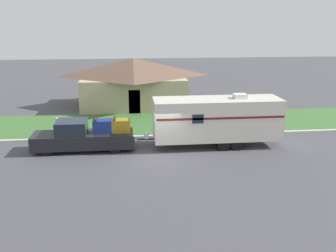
# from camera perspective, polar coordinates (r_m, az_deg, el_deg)

# --- Properties ---
(ground_plane) EXTENTS (120.00, 120.00, 0.00)m
(ground_plane) POSITION_cam_1_polar(r_m,az_deg,el_deg) (22.54, -1.11, -4.56)
(ground_plane) COLOR #47474C
(curb_strip) EXTENTS (80.00, 0.30, 0.14)m
(curb_strip) POSITION_cam_1_polar(r_m,az_deg,el_deg) (26.05, -1.84, -1.56)
(curb_strip) COLOR beige
(curb_strip) RESTS_ON ground_plane
(lawn_strip) EXTENTS (80.00, 7.00, 0.03)m
(lawn_strip) POSITION_cam_1_polar(r_m,az_deg,el_deg) (29.56, -2.39, 0.43)
(lawn_strip) COLOR #3D6B33
(lawn_strip) RESTS_ON ground_plane
(house_across_street) EXTENTS (10.18, 7.49, 4.48)m
(house_across_street) POSITION_cam_1_polar(r_m,az_deg,el_deg) (35.64, -5.30, 6.83)
(house_across_street) COLOR tan
(house_across_street) RESTS_ON ground_plane
(pickup_truck) EXTENTS (6.28, 1.94, 2.03)m
(pickup_truck) POSITION_cam_1_polar(r_m,az_deg,el_deg) (23.84, -12.63, -1.56)
(pickup_truck) COLOR black
(pickup_truck) RESTS_ON ground_plane
(travel_trailer) EXTENTS (9.15, 2.43, 3.37)m
(travel_trailer) POSITION_cam_1_polar(r_m,az_deg,el_deg) (24.08, 7.46, 1.13)
(travel_trailer) COLOR black
(travel_trailer) RESTS_ON ground_plane
(mailbox) EXTENTS (0.48, 0.20, 1.34)m
(mailbox) POSITION_cam_1_polar(r_m,az_deg,el_deg) (27.05, -16.25, 0.57)
(mailbox) COLOR brown
(mailbox) RESTS_ON ground_plane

